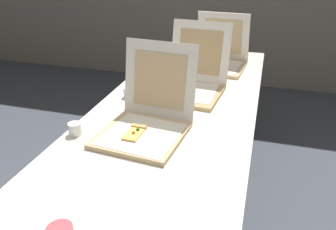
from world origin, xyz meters
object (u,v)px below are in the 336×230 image
object	(u,v)px
pizza_box_middle	(191,83)
cup_white_near_left	(75,129)
table	(174,117)
napkin_pile	(150,228)
pizza_box_front	(146,122)
pizza_box_back	(219,60)
cup_white_mid	(129,92)

from	to	relation	value
pizza_box_middle	cup_white_near_left	distance (m)	0.76
table	pizza_box_middle	size ratio (longest dim) A/B	5.35
cup_white_near_left	napkin_pile	world-z (taller)	cup_white_near_left
pizza_box_front	pizza_box_middle	bearing A→B (deg)	85.59
cup_white_near_left	napkin_pile	distance (m)	0.69
pizza_box_front	napkin_pile	world-z (taller)	pizza_box_front
pizza_box_front	pizza_box_back	size ratio (longest dim) A/B	1.17
cup_white_mid	napkin_pile	distance (m)	1.04
pizza_box_front	napkin_pile	bearing A→B (deg)	-63.93
table	napkin_pile	xyz separation A→B (m)	(0.15, -0.84, 0.05)
pizza_box_back	cup_white_mid	world-z (taller)	pizza_box_back
table	napkin_pile	distance (m)	0.86
pizza_box_middle	cup_white_near_left	bearing A→B (deg)	-116.61
table	pizza_box_back	distance (m)	0.79
table	cup_white_near_left	xyz separation A→B (m)	(-0.37, -0.38, 0.07)
pizza_box_back	cup_white_mid	bearing A→B (deg)	-116.33
cup_white_mid	cup_white_near_left	xyz separation A→B (m)	(-0.07, -0.48, 0.00)
pizza_box_front	cup_white_near_left	distance (m)	0.33
pizza_box_front	cup_white_near_left	xyz separation A→B (m)	(-0.31, -0.11, -0.03)
pizza_box_middle	napkin_pile	size ratio (longest dim) A/B	3.07
table	napkin_pile	size ratio (longest dim) A/B	16.45
pizza_box_front	napkin_pile	distance (m)	0.61
pizza_box_middle	cup_white_near_left	world-z (taller)	pizza_box_middle
pizza_box_back	cup_white_near_left	bearing A→B (deg)	-107.90
table	pizza_box_middle	xyz separation A→B (m)	(0.03, 0.26, 0.10)
table	napkin_pile	world-z (taller)	napkin_pile
napkin_pile	pizza_box_middle	bearing A→B (deg)	96.38
table	cup_white_mid	size ratio (longest dim) A/B	41.40
pizza_box_back	pizza_box_middle	bearing A→B (deg)	-94.82
cup_white_near_left	pizza_box_front	bearing A→B (deg)	19.47
pizza_box_middle	cup_white_mid	bearing A→B (deg)	-147.13
pizza_box_middle	cup_white_near_left	size ratio (longest dim) A/B	7.74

